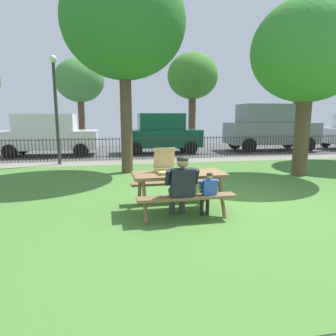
% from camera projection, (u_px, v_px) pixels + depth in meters
% --- Properties ---
extents(ground, '(28.00, 10.85, 0.02)m').
position_uv_depth(ground, '(198.00, 187.00, 7.92)').
color(ground, '#4C8135').
extents(cobblestone_walkway, '(28.00, 1.40, 0.01)m').
position_uv_depth(cobblestone_walkway, '(166.00, 161.00, 12.49)').
color(cobblestone_walkway, gray).
extents(street_asphalt, '(28.00, 6.37, 0.01)m').
position_uv_depth(street_asphalt, '(153.00, 150.00, 16.25)').
color(street_asphalt, '#515154').
extents(picnic_table_foreground, '(1.83, 1.52, 0.79)m').
position_uv_depth(picnic_table_foreground, '(179.00, 181.00, 5.86)').
color(picnic_table_foreground, brown).
rests_on(picnic_table_foreground, ground).
extents(pizza_box_open, '(0.48, 0.53, 0.48)m').
position_uv_depth(pizza_box_open, '(167.00, 168.00, 5.85)').
color(pizza_box_open, tan).
rests_on(pizza_box_open, picnic_table_foreground).
extents(adult_at_table, '(0.61, 0.60, 1.19)m').
position_uv_depth(adult_at_table, '(181.00, 184.00, 5.35)').
color(adult_at_table, '#414141').
rests_on(adult_at_table, ground).
extents(child_at_table, '(0.35, 0.34, 0.87)m').
position_uv_depth(child_at_table, '(208.00, 190.00, 5.45)').
color(child_at_table, '#242424').
rests_on(child_at_table, ground).
extents(iron_fence_streetside, '(18.26, 0.03, 0.96)m').
position_uv_depth(iron_fence_streetside, '(163.00, 147.00, 13.08)').
color(iron_fence_streetside, '#2D2823').
rests_on(iron_fence_streetside, ground).
extents(lamp_post_walkway, '(0.28, 0.28, 4.06)m').
position_uv_depth(lamp_post_walkway, '(56.00, 99.00, 11.17)').
color(lamp_post_walkway, '#2D382D').
rests_on(lamp_post_walkway, ground).
extents(tree_near_table, '(3.83, 3.83, 6.43)m').
position_uv_depth(tree_near_table, '(124.00, 23.00, 9.16)').
color(tree_near_table, brown).
rests_on(tree_near_table, ground).
extents(tree_midground_left, '(3.37, 3.37, 5.30)m').
position_uv_depth(tree_midground_left, '(308.00, 52.00, 8.86)').
color(tree_midground_left, brown).
rests_on(tree_midground_left, ground).
extents(parked_car_left, '(4.44, 1.99, 1.94)m').
position_uv_depth(parked_car_left, '(48.00, 134.00, 13.84)').
color(parked_car_left, white).
rests_on(parked_car_left, ground).
extents(parked_car_center, '(3.91, 1.85, 1.98)m').
position_uv_depth(parked_car_center, '(161.00, 133.00, 14.81)').
color(parked_car_center, '#104B32').
rests_on(parked_car_center, ground).
extents(parked_car_right, '(4.78, 2.24, 2.46)m').
position_uv_depth(parked_car_right, '(271.00, 126.00, 15.84)').
color(parked_car_right, gray).
rests_on(parked_car_right, ground).
extents(far_tree_midleft, '(3.03, 3.03, 5.42)m').
position_uv_depth(far_tree_midleft, '(80.00, 81.00, 18.57)').
color(far_tree_midleft, brown).
rests_on(far_tree_midleft, ground).
extents(far_tree_center, '(3.36, 3.36, 5.98)m').
position_uv_depth(far_tree_center, '(193.00, 77.00, 19.83)').
color(far_tree_center, brown).
rests_on(far_tree_center, ground).
extents(far_tree_midright, '(2.71, 2.71, 5.40)m').
position_uv_depth(far_tree_midright, '(297.00, 84.00, 21.29)').
color(far_tree_midright, brown).
rests_on(far_tree_midright, ground).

